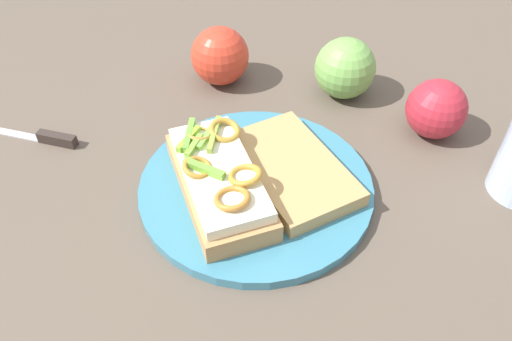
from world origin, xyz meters
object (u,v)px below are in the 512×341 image
knife (47,138)px  sandwich (219,179)px  bread_slice_side (291,168)px  plate (256,187)px  apple_0 (345,68)px  apple_2 (436,109)px  apple_3 (220,56)px

knife → sandwich: bearing=171.8°
bread_slice_side → plate: bearing=81.7°
apple_0 → knife: size_ratio=0.79×
plate → apple_0: apple_0 is taller
sandwich → knife: bearing=46.3°
knife → plate: bearing=177.6°
plate → apple_2: apple_2 is taller
bread_slice_side → apple_0: size_ratio=1.95×
apple_3 → sandwich: bearing=53.2°
plate → apple_0: (-0.22, -0.07, 0.04)m
bread_slice_side → sandwich: bearing=80.8°
apple_0 → apple_2: 0.14m
sandwich → knife: size_ratio=1.83×
bread_slice_side → apple_3: 0.23m
bread_slice_side → apple_2: bearing=-92.0°
sandwich → bread_slice_side: (-0.08, 0.03, -0.01)m
apple_3 → knife: bearing=-7.0°
apple_0 → knife: apple_0 is taller
apple_2 → apple_0: bearing=-79.0°
sandwich → bread_slice_side: size_ratio=1.18×
apple_0 → plate: bearing=18.1°
plate → apple_3: 0.23m
apple_0 → apple_3: apple_0 is taller
apple_2 → bread_slice_side: bearing=-13.3°
sandwich → apple_0: 0.26m
sandwich → apple_3: bearing=-17.1°
bread_slice_side → apple_2: 0.21m
apple_2 → apple_3: apple_3 is taller
apple_0 → bread_slice_side: bearing=25.8°
sandwich → bread_slice_side: bearing=-90.9°
knife → apple_2: bearing=-162.2°
apple_0 → apple_3: size_ratio=1.01×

